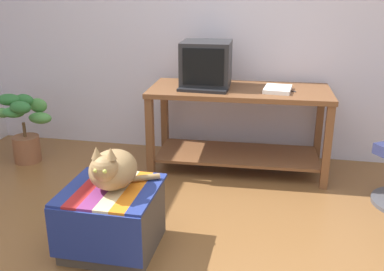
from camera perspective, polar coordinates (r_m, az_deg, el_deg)
back_wall at (r=4.06m, az=4.66°, el=15.57°), size 8.00×0.10×2.60m
desk at (r=3.74m, az=6.10°, el=2.70°), size 1.53×0.71×0.73m
tv_monitor at (r=3.72m, az=1.86°, el=9.23°), size 0.42×0.41×0.38m
keyboard at (r=3.57m, az=1.41°, el=5.99°), size 0.41×0.17×0.02m
book at (r=3.63m, az=11.10°, el=5.94°), size 0.23×0.29×0.03m
ottoman_with_blanket at (r=2.75m, az=-10.34°, el=-10.58°), size 0.55×0.56×0.40m
cat at (r=2.61m, az=-10.35°, el=-4.32°), size 0.39×0.38×0.30m
potted_plant at (r=4.21m, az=-21.05°, el=1.11°), size 0.50×0.33×0.62m
pen at (r=3.66m, az=12.45°, el=5.75°), size 0.13×0.08×0.01m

